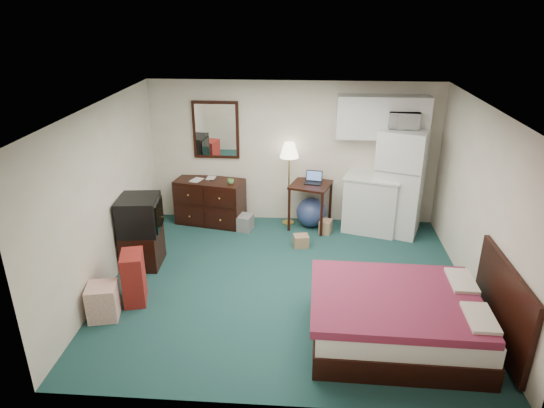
# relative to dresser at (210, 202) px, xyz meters

# --- Properties ---
(floor) EXTENTS (5.00, 4.50, 0.01)m
(floor) POSITION_rel_dresser_xyz_m (1.47, -1.98, -0.40)
(floor) COLOR #13312E
(floor) RESTS_ON ground
(ceiling) EXTENTS (5.00, 4.50, 0.01)m
(ceiling) POSITION_rel_dresser_xyz_m (1.47, -1.98, 2.10)
(ceiling) COLOR beige
(ceiling) RESTS_ON walls
(walls) EXTENTS (5.01, 4.51, 2.50)m
(walls) POSITION_rel_dresser_xyz_m (1.47, -1.98, 0.85)
(walls) COLOR beige
(walls) RESTS_ON floor
(mirror) EXTENTS (0.80, 0.06, 1.00)m
(mirror) POSITION_rel_dresser_xyz_m (0.12, 0.24, 1.25)
(mirror) COLOR white
(mirror) RESTS_ON walls
(upper_cabinets) EXTENTS (1.50, 0.35, 0.70)m
(upper_cabinets) POSITION_rel_dresser_xyz_m (2.92, 0.10, 1.55)
(upper_cabinets) COLOR silver
(upper_cabinets) RESTS_ON walls
(headboard) EXTENTS (0.06, 1.56, 1.00)m
(headboard) POSITION_rel_dresser_xyz_m (3.93, -3.14, 0.15)
(headboard) COLOR black
(headboard) RESTS_ON walls
(dresser) EXTENTS (1.27, 0.76, 0.81)m
(dresser) POSITION_rel_dresser_xyz_m (0.00, 0.00, 0.00)
(dresser) COLOR black
(dresser) RESTS_ON floor
(floor_lamp) EXTENTS (0.41, 0.41, 1.49)m
(floor_lamp) POSITION_rel_dresser_xyz_m (1.40, 0.07, 0.34)
(floor_lamp) COLOR gold
(floor_lamp) RESTS_ON floor
(desk) EXTENTS (0.80, 0.80, 0.81)m
(desk) POSITION_rel_dresser_xyz_m (1.78, -0.05, 0.00)
(desk) COLOR black
(desk) RESTS_ON floor
(exercise_ball) EXTENTS (0.61, 0.61, 0.53)m
(exercise_ball) POSITION_rel_dresser_xyz_m (1.80, -0.02, -0.14)
(exercise_ball) COLOR navy
(exercise_ball) RESTS_ON floor
(kitchen_counter) EXTENTS (1.04, 0.90, 0.97)m
(kitchen_counter) POSITION_rel_dresser_xyz_m (2.84, -0.07, 0.08)
(kitchen_counter) COLOR silver
(kitchen_counter) RESTS_ON floor
(fridge) EXTENTS (0.95, 0.95, 1.81)m
(fridge) POSITION_rel_dresser_xyz_m (3.26, -0.10, 0.50)
(fridge) COLOR silver
(fridge) RESTS_ON floor
(bed) EXTENTS (1.96, 1.55, 0.62)m
(bed) POSITION_rel_dresser_xyz_m (2.78, -3.14, -0.10)
(bed) COLOR maroon
(bed) RESTS_ON floor
(tv_stand) EXTENTS (0.57, 0.61, 0.54)m
(tv_stand) POSITION_rel_dresser_xyz_m (-0.74, -1.57, -0.13)
(tv_stand) COLOR black
(tv_stand) RESTS_ON floor
(suitcase) EXTENTS (0.37, 0.49, 0.70)m
(suitcase) POSITION_rel_dresser_xyz_m (-0.54, -2.54, -0.05)
(suitcase) COLOR maroon
(suitcase) RESTS_ON floor
(retail_box) EXTENTS (0.43, 0.43, 0.45)m
(retail_box) POSITION_rel_dresser_xyz_m (-0.81, -2.92, -0.18)
(retail_box) COLOR white
(retail_box) RESTS_ON floor
(file_bin) EXTENTS (0.45, 0.38, 0.27)m
(file_bin) POSITION_rel_dresser_xyz_m (0.58, -0.25, -0.27)
(file_bin) COLOR slate
(file_bin) RESTS_ON floor
(cardboard_box_a) EXTENTS (0.27, 0.24, 0.20)m
(cardboard_box_a) POSITION_rel_dresser_xyz_m (1.64, -0.83, -0.30)
(cardboard_box_a) COLOR #8F6F4C
(cardboard_box_a) RESTS_ON floor
(cardboard_box_b) EXTENTS (0.25, 0.27, 0.23)m
(cardboard_box_b) POSITION_rel_dresser_xyz_m (2.05, -0.29, -0.29)
(cardboard_box_b) COLOR #8F6F4C
(cardboard_box_b) RESTS_ON floor
(laptop) EXTENTS (0.32, 0.28, 0.19)m
(laptop) POSITION_rel_dresser_xyz_m (1.81, -0.03, 0.50)
(laptop) COLOR black
(laptop) RESTS_ON desk
(crt_tv) EXTENTS (0.65, 0.68, 0.54)m
(crt_tv) POSITION_rel_dresser_xyz_m (-0.74, -1.55, 0.41)
(crt_tv) COLOR black
(crt_tv) RESTS_ON tv_stand
(microwave) EXTENTS (0.51, 0.30, 0.33)m
(microwave) POSITION_rel_dresser_xyz_m (3.23, -0.06, 1.57)
(microwave) COLOR silver
(microwave) RESTS_ON fridge
(book_a) EXTENTS (0.17, 0.08, 0.24)m
(book_a) POSITION_rel_dresser_xyz_m (-0.30, -0.00, 0.52)
(book_a) COLOR #8F6F4C
(book_a) RESTS_ON dresser
(book_b) EXTENTS (0.15, 0.03, 0.20)m
(book_b) POSITION_rel_dresser_xyz_m (-0.06, 0.10, 0.50)
(book_b) COLOR #8F6F4C
(book_b) RESTS_ON dresser
(mug) EXTENTS (0.13, 0.11, 0.11)m
(mug) POSITION_rel_dresser_xyz_m (0.40, -0.15, 0.46)
(mug) COLOR #5F974B
(mug) RESTS_ON dresser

